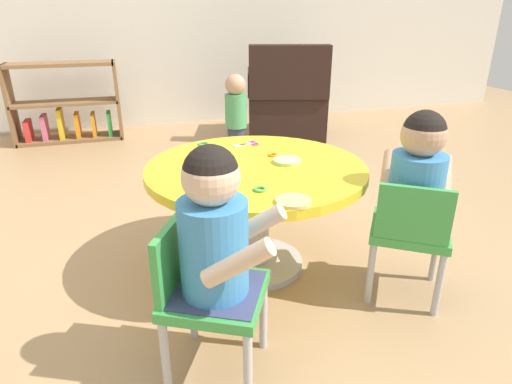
{
  "coord_description": "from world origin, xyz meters",
  "views": [
    {
      "loc": [
        -0.52,
        -1.72,
        1.13
      ],
      "look_at": [
        0.0,
        0.0,
        0.38
      ],
      "focal_mm": 30.73,
      "sensor_mm": 36.0,
      "label": 1
    }
  ],
  "objects_px": {
    "child_chair_left": "(205,291)",
    "seated_child_right": "(417,175)",
    "child_chair_right": "(410,231)",
    "armchair_dark": "(286,103)",
    "toddler_standing": "(236,115)",
    "seated_child_left": "(215,229)",
    "bookshelf_low": "(66,108)",
    "craft_scissors": "(249,144)",
    "craft_table": "(256,188)",
    "rolling_pin": "(205,181)"
  },
  "relations": [
    {
      "from": "child_chair_left",
      "to": "seated_child_right",
      "type": "height_order",
      "value": "seated_child_right"
    },
    {
      "from": "child_chair_right",
      "to": "child_chair_left",
      "type": "bearing_deg",
      "value": -169.24
    },
    {
      "from": "armchair_dark",
      "to": "toddler_standing",
      "type": "xyz_separation_m",
      "value": [
        -0.63,
        -0.55,
        0.05
      ]
    },
    {
      "from": "seated_child_left",
      "to": "armchair_dark",
      "type": "bearing_deg",
      "value": 65.57
    },
    {
      "from": "seated_child_left",
      "to": "bookshelf_low",
      "type": "bearing_deg",
      "value": 103.06
    },
    {
      "from": "child_chair_left",
      "to": "craft_scissors",
      "type": "bearing_deg",
      "value": 65.85
    },
    {
      "from": "toddler_standing",
      "to": "craft_scissors",
      "type": "bearing_deg",
      "value": -101.3
    },
    {
      "from": "craft_table",
      "to": "bookshelf_low",
      "type": "bearing_deg",
      "value": 112.01
    },
    {
      "from": "child_chair_right",
      "to": "seated_child_right",
      "type": "xyz_separation_m",
      "value": [
        0.02,
        0.03,
        0.23
      ]
    },
    {
      "from": "toddler_standing",
      "to": "rolling_pin",
      "type": "height_order",
      "value": "toddler_standing"
    },
    {
      "from": "craft_table",
      "to": "armchair_dark",
      "type": "xyz_separation_m",
      "value": [
        0.94,
        2.15,
        -0.09
      ]
    },
    {
      "from": "child_chair_left",
      "to": "bookshelf_low",
      "type": "relative_size",
      "value": 0.58
    },
    {
      "from": "rolling_pin",
      "to": "child_chair_right",
      "type": "bearing_deg",
      "value": -15.5
    },
    {
      "from": "child_chair_left",
      "to": "seated_child_left",
      "type": "distance_m",
      "value": 0.23
    },
    {
      "from": "seated_child_right",
      "to": "craft_scissors",
      "type": "bearing_deg",
      "value": 125.63
    },
    {
      "from": "craft_table",
      "to": "seated_child_right",
      "type": "xyz_separation_m",
      "value": [
        0.55,
        -0.37,
        0.14
      ]
    },
    {
      "from": "seated_child_left",
      "to": "seated_child_right",
      "type": "xyz_separation_m",
      "value": [
        0.85,
        0.22,
        0.0
      ]
    },
    {
      "from": "child_chair_right",
      "to": "seated_child_right",
      "type": "relative_size",
      "value": 1.05
    },
    {
      "from": "armchair_dark",
      "to": "craft_scissors",
      "type": "height_order",
      "value": "armchair_dark"
    },
    {
      "from": "seated_child_left",
      "to": "child_chair_left",
      "type": "bearing_deg",
      "value": 152.24
    },
    {
      "from": "craft_table",
      "to": "child_chair_left",
      "type": "relative_size",
      "value": 1.79
    },
    {
      "from": "craft_table",
      "to": "toddler_standing",
      "type": "height_order",
      "value": "toddler_standing"
    },
    {
      "from": "seated_child_right",
      "to": "craft_scissors",
      "type": "relative_size",
      "value": 3.65
    },
    {
      "from": "seated_child_right",
      "to": "rolling_pin",
      "type": "relative_size",
      "value": 2.33
    },
    {
      "from": "armchair_dark",
      "to": "child_chair_right",
      "type": "bearing_deg",
      "value": -99.26
    },
    {
      "from": "craft_scissors",
      "to": "rolling_pin",
      "type": "bearing_deg",
      "value": -122.08
    },
    {
      "from": "child_chair_right",
      "to": "toddler_standing",
      "type": "distance_m",
      "value": 2.01
    },
    {
      "from": "seated_child_right",
      "to": "bookshelf_low",
      "type": "xyz_separation_m",
      "value": [
        -1.58,
        2.92,
        -0.23
      ]
    },
    {
      "from": "seated_child_right",
      "to": "child_chair_left",
      "type": "bearing_deg",
      "value": -167.47
    },
    {
      "from": "craft_table",
      "to": "child_chair_left",
      "type": "distance_m",
      "value": 0.67
    },
    {
      "from": "child_chair_left",
      "to": "rolling_pin",
      "type": "bearing_deg",
      "value": 77.94
    },
    {
      "from": "toddler_standing",
      "to": "craft_scissors",
      "type": "height_order",
      "value": "toddler_standing"
    },
    {
      "from": "child_chair_right",
      "to": "rolling_pin",
      "type": "distance_m",
      "value": 0.84
    },
    {
      "from": "seated_child_left",
      "to": "toddler_standing",
      "type": "bearing_deg",
      "value": 74.25
    },
    {
      "from": "child_chair_left",
      "to": "rolling_pin",
      "type": "xyz_separation_m",
      "value": [
        0.08,
        0.38,
        0.22
      ]
    },
    {
      "from": "bookshelf_low",
      "to": "child_chair_right",
      "type": "bearing_deg",
      "value": -62.25
    },
    {
      "from": "seated_child_left",
      "to": "toddler_standing",
      "type": "relative_size",
      "value": 0.76
    },
    {
      "from": "craft_table",
      "to": "seated_child_left",
      "type": "xyz_separation_m",
      "value": [
        -0.3,
        -0.59,
        0.14
      ]
    },
    {
      "from": "armchair_dark",
      "to": "craft_table",
      "type": "bearing_deg",
      "value": -113.62
    },
    {
      "from": "bookshelf_low",
      "to": "seated_child_right",
      "type": "bearing_deg",
      "value": -61.64
    },
    {
      "from": "seated_child_right",
      "to": "bookshelf_low",
      "type": "bearing_deg",
      "value": 118.36
    },
    {
      "from": "armchair_dark",
      "to": "rolling_pin",
      "type": "distance_m",
      "value": 2.63
    },
    {
      "from": "toddler_standing",
      "to": "rolling_pin",
      "type": "xyz_separation_m",
      "value": [
        -0.57,
        -1.78,
        0.17
      ]
    },
    {
      "from": "toddler_standing",
      "to": "craft_scissors",
      "type": "xyz_separation_m",
      "value": [
        -0.26,
        -1.28,
        0.15
      ]
    },
    {
      "from": "bookshelf_low",
      "to": "craft_scissors",
      "type": "height_order",
      "value": "bookshelf_low"
    },
    {
      "from": "child_chair_left",
      "to": "armchair_dark",
      "type": "xyz_separation_m",
      "value": [
        1.28,
        2.72,
        0.0
      ]
    },
    {
      "from": "child_chair_right",
      "to": "armchair_dark",
      "type": "relative_size",
      "value": 0.61
    },
    {
      "from": "seated_child_left",
      "to": "craft_scissors",
      "type": "bearing_deg",
      "value": 68.21
    },
    {
      "from": "seated_child_left",
      "to": "rolling_pin",
      "type": "relative_size",
      "value": 2.33
    },
    {
      "from": "craft_scissors",
      "to": "toddler_standing",
      "type": "bearing_deg",
      "value": 78.7
    }
  ]
}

